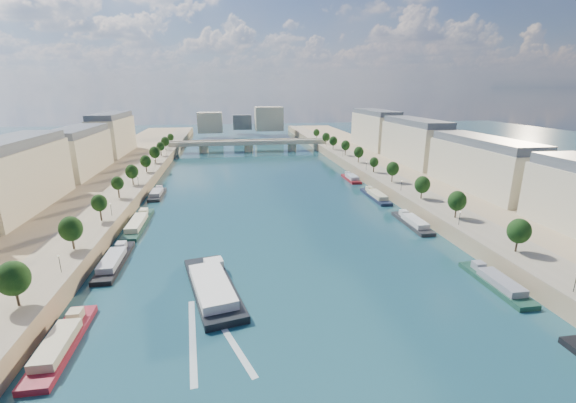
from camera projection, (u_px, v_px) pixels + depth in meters
name	position (u px, v px, depth m)	size (l,w,h in m)	color
ground	(266.00, 198.00, 160.83)	(700.00, 700.00, 0.00)	#0C2F36
quay_left	(82.00, 200.00, 149.48)	(44.00, 520.00, 5.00)	#9E8460
quay_right	(427.00, 186.00, 170.76)	(44.00, 520.00, 5.00)	#9E8460
pave_left	(121.00, 192.00, 150.97)	(14.00, 520.00, 0.10)	gray
pave_right	(396.00, 182.00, 167.82)	(14.00, 520.00, 0.10)	gray
trees_left	(126.00, 177.00, 151.62)	(4.80, 268.80, 8.26)	#382B1E
trees_right	(383.00, 165.00, 175.46)	(4.80, 268.80, 8.26)	#382B1E
lamps_left	(126.00, 192.00, 141.39)	(0.36, 200.36, 4.28)	black
lamps_right	(382.00, 173.00, 171.12)	(0.36, 200.36, 4.28)	black
buildings_left	(52.00, 160.00, 154.97)	(16.00, 226.00, 23.20)	#B7AB8C
buildings_right	(443.00, 150.00, 180.09)	(16.00, 226.00, 23.20)	#B7AB8C
skyline	(246.00, 120.00, 365.10)	(79.00, 42.00, 22.00)	#B7AB8C
bridge	(249.00, 144.00, 278.72)	(112.00, 12.00, 8.15)	#C1B79E
tour_barge	(213.00, 287.00, 86.92)	(15.38, 32.17, 4.20)	black
wake	(210.00, 336.00, 71.61)	(13.17, 25.99, 0.04)	silver
moored_barges_left	(111.00, 266.00, 98.16)	(5.00, 155.19, 3.60)	#1B1B3B
moored_barges_right	(422.00, 230.00, 123.11)	(5.00, 163.58, 3.60)	black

